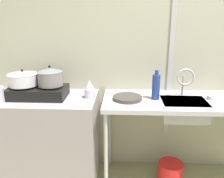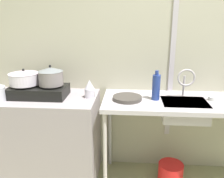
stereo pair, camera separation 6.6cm
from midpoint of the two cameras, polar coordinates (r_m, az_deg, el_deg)
The scene contains 14 objects.
wall_back at distance 2.54m, azimuth 18.71°, elevation 8.88°, with size 4.87×0.10×2.59m, color #A6A28C.
wall_metal_strip at distance 2.43m, azimuth 15.42°, elevation 11.94°, with size 0.05×0.01×2.08m, color #AFA7AE.
counter_concrete at distance 2.54m, azimuth -15.66°, elevation -11.22°, with size 1.11×0.59×0.88m, color gray.
counter_sink at distance 2.32m, azimuth 19.57°, elevation -4.11°, with size 1.66×0.59×0.88m.
stove at distance 2.35m, azimuth -16.47°, elevation -0.50°, with size 0.54×0.30×0.12m.
pot_on_left_burner at distance 2.37m, azimuth -19.66°, elevation 2.58°, with size 0.28×0.28×0.15m.
pot_on_right_burner at distance 2.27m, azimuth -13.72°, elevation 3.02°, with size 0.23×0.23×0.19m.
percolator at distance 2.23m, azimuth -4.58°, elevation 0.01°, with size 0.10×0.10×0.17m.
sink_basin at distance 2.27m, azimuth 17.74°, elevation -4.88°, with size 0.41×0.31×0.16m, color #AFA7AE.
faucet at distance 2.31m, azimuth 18.18°, elevation 2.33°, with size 0.17×0.09×0.28m.
frying_pan at distance 2.19m, azimuth 4.57°, elevation -2.18°, with size 0.27×0.27×0.03m, color #3C3732.
small_bowl_on_drainboard at distance 2.37m, azimuth 24.10°, elevation -2.09°, with size 0.10×0.10×0.04m, color silver.
bottle_by_sink at distance 2.20m, azimuth 11.42°, elevation 0.48°, with size 0.07×0.07×0.27m.
bucket_on_floor at distance 2.62m, azimuth 14.64°, elevation -18.99°, with size 0.25×0.25×0.21m, color red.
Camera 2 is at (-0.58, -0.91, 1.61)m, focal length 37.97 mm.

